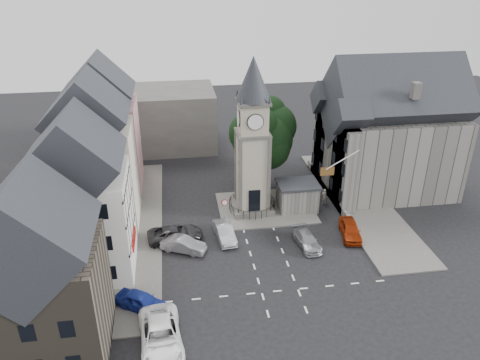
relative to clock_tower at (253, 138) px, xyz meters
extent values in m
plane|color=black|center=(0.00, -7.99, -8.12)|extent=(120.00, 120.00, 0.00)
cube|color=#595651|center=(-12.50, -1.99, -8.05)|extent=(6.00, 30.00, 0.14)
cube|color=#595651|center=(12.00, 0.01, -8.05)|extent=(6.00, 26.00, 0.14)
cube|color=#595651|center=(1.50, 0.01, -8.04)|extent=(10.00, 8.00, 0.16)
cube|color=silver|center=(0.00, -13.49, -8.12)|extent=(20.00, 8.00, 0.01)
cube|color=#4C4944|center=(0.00, 0.01, -7.77)|extent=(4.20, 4.20, 0.70)
torus|color=black|center=(0.00, 0.01, -7.04)|extent=(4.86, 4.86, 0.06)
cube|color=#A99D88|center=(0.00, 0.01, -3.42)|extent=(3.00, 3.00, 8.00)
cube|color=black|center=(0.00, -1.44, -6.22)|extent=(1.20, 0.25, 2.40)
cube|color=#4C4944|center=(0.00, 0.01, 0.58)|extent=(3.30, 3.30, 0.25)
cube|color=#A99D88|center=(0.00, 0.01, 2.18)|extent=(2.70, 2.70, 3.20)
cylinder|color=white|center=(0.00, -1.39, 2.18)|extent=(1.50, 0.12, 1.50)
cube|color=#4C4944|center=(0.00, 0.01, 3.78)|extent=(3.10, 3.10, 0.30)
cone|color=black|center=(0.00, 0.01, 6.03)|extent=(3.40, 3.40, 4.20)
cube|color=#5B5953|center=(4.80, -0.49, -6.72)|extent=(4.00, 3.00, 2.80)
cube|color=black|center=(4.80, -0.49, -5.17)|extent=(4.30, 3.30, 0.25)
cylinder|color=black|center=(2.00, 5.01, -5.92)|extent=(0.70, 0.70, 4.40)
cylinder|color=black|center=(-3.20, -2.49, -6.87)|extent=(0.10, 0.10, 2.50)
cone|color=#A50C0C|center=(-3.20, -2.59, -5.62)|extent=(0.70, 0.06, 0.70)
cone|color=white|center=(-3.20, -2.61, -5.62)|extent=(0.54, 0.04, 0.54)
cube|color=#D0908F|center=(-15.50, 8.01, -3.12)|extent=(7.50, 7.00, 10.00)
cube|color=beige|center=(-15.50, 0.01, -3.12)|extent=(7.50, 7.00, 10.00)
cube|color=silver|center=(-15.50, -7.99, -3.62)|extent=(7.50, 7.00, 9.00)
cube|color=#413A30|center=(-17.00, -16.99, -4.12)|extent=(8.00, 7.00, 8.00)
cube|color=#4C4944|center=(-12.00, 20.01, -4.12)|extent=(20.00, 10.00, 8.00)
cube|color=#5B5953|center=(16.00, 3.01, -3.62)|extent=(14.00, 10.00, 9.00)
cube|color=#5B5953|center=(9.80, -0.49, -3.62)|extent=(1.60, 4.40, 9.00)
cube|color=#5B5953|center=(9.80, 6.51, -3.62)|extent=(1.60, 4.40, 9.00)
cube|color=#5B5953|center=(9.20, 2.01, -7.67)|extent=(0.40, 16.00, 0.90)
cylinder|color=white|center=(8.00, -3.99, -1.12)|extent=(3.17, 0.10, 1.89)
plane|color=#B21414|center=(6.60, -3.99, -2.22)|extent=(1.40, 0.00, 1.40)
imported|color=navy|center=(-10.96, -13.99, -7.41)|extent=(4.44, 3.68, 1.43)
imported|color=gray|center=(-7.50, -6.67, -7.44)|extent=(4.37, 3.07, 1.37)
imported|color=#29292B|center=(-8.20, -4.82, -7.39)|extent=(5.39, 2.80, 1.45)
imported|color=#9CA0A4|center=(-3.53, -5.17, -7.41)|extent=(2.02, 4.49, 1.43)
imported|color=#92949A|center=(3.92, -7.49, -7.51)|extent=(2.24, 4.42, 1.23)
imported|color=#912607|center=(8.50, -6.53, -7.38)|extent=(2.45, 4.57, 1.48)
imported|color=white|center=(-9.50, -17.99, -7.26)|extent=(3.38, 6.39, 1.71)
imported|color=#A8A28B|center=(8.00, 0.16, -7.24)|extent=(0.68, 0.48, 1.76)
camera|label=1|loc=(-7.65, -42.85, 16.70)|focal=35.00mm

